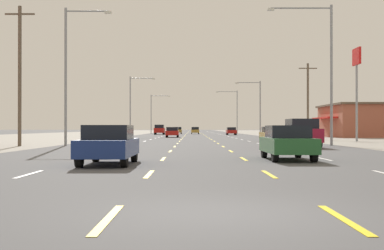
# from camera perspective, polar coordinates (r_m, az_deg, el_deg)

# --- Properties ---
(ground_plane) EXTENTS (572.00, 572.00, 0.00)m
(ground_plane) POSITION_cam_1_polar(r_m,az_deg,el_deg) (74.32, 0.27, -1.35)
(ground_plane) COLOR #4C4C4F
(lot_apron_left) EXTENTS (28.00, 440.00, 0.01)m
(lot_apron_left) POSITION_cam_1_polar(r_m,az_deg,el_deg) (78.18, -18.19, -1.28)
(lot_apron_left) COLOR gray
(lot_apron_left) RESTS_ON ground
(lot_apron_right) EXTENTS (28.00, 440.00, 0.01)m
(lot_apron_right) POSITION_cam_1_polar(r_m,az_deg,el_deg) (78.49, 18.66, -1.28)
(lot_apron_right) COLOR gray
(lot_apron_right) RESTS_ON ground
(lane_markings) EXTENTS (10.64, 227.60, 0.01)m
(lane_markings) POSITION_cam_1_polar(r_m,az_deg,el_deg) (112.82, 0.14, -0.99)
(lane_markings) COLOR white
(lane_markings) RESTS_ON ground
(sedan_inner_left_nearest) EXTENTS (1.80, 4.50, 1.46)m
(sedan_inner_left_nearest) POSITION_cam_1_polar(r_m,az_deg,el_deg) (19.69, -9.13, -2.06)
(sedan_inner_left_nearest) COLOR navy
(sedan_inner_left_nearest) RESTS_ON ground
(sedan_inner_right_near) EXTENTS (1.80, 4.50, 1.46)m
(sedan_inner_right_near) POSITION_cam_1_polar(r_m,az_deg,el_deg) (22.57, 10.20, -1.84)
(sedan_inner_right_near) COLOR #235B2D
(sedan_inner_right_near) RESTS_ON ground
(suv_far_right_mid) EXTENTS (1.98, 4.90, 1.98)m
(suv_far_right_mid) POSITION_cam_1_polar(r_m,az_deg,el_deg) (37.31, 11.68, -0.81)
(suv_far_right_mid) COLOR maroon
(suv_far_right_mid) RESTS_ON ground
(sedan_far_right_midfar) EXTENTS (1.80, 4.50, 1.46)m
(sedan_far_right_midfar) POSITION_cam_1_polar(r_m,az_deg,el_deg) (50.73, 8.50, -0.98)
(sedan_far_right_midfar) COLOR #B28C33
(sedan_far_right_midfar) RESTS_ON ground
(sedan_inner_left_far) EXTENTS (1.80, 4.50, 1.46)m
(sedan_inner_left_far) POSITION_cam_1_polar(r_m,az_deg,el_deg) (74.77, -2.26, -0.77)
(sedan_inner_left_far) COLOR red
(sedan_inner_left_far) RESTS_ON ground
(sedan_far_right_farther) EXTENTS (1.80, 4.50, 1.46)m
(sedan_far_right_farther) POSITION_cam_1_polar(r_m,az_deg,el_deg) (99.72, 4.17, -0.65)
(sedan_far_right_farther) COLOR red
(sedan_far_right_farther) RESTS_ON ground
(suv_far_left_farthest) EXTENTS (1.98, 4.90, 1.98)m
(suv_far_left_farthest) POSITION_cam_1_polar(r_m,az_deg,el_deg) (105.85, -3.66, -0.48)
(suv_far_left_farthest) COLOR red
(suv_far_left_farthest) RESTS_ON ground
(hatchback_center_turn_distant_a) EXTENTS (1.72, 3.90, 1.54)m
(hatchback_center_turn_distant_a) POSITION_cam_1_polar(r_m,az_deg,el_deg) (114.87, 0.23, -0.59)
(hatchback_center_turn_distant_a) COLOR #B28C33
(hatchback_center_turn_distant_a) RESTS_ON ground
(hatchback_inner_left_distant_b) EXTENTS (1.72, 3.90, 1.54)m
(hatchback_inner_left_distant_b) POSITION_cam_1_polar(r_m,az_deg,el_deg) (118.43, -1.65, -0.58)
(hatchback_inner_left_distant_b) COLOR #B28C33
(hatchback_inner_left_distant_b) RESTS_ON ground
(storefront_right_row_2) EXTENTS (13.10, 14.48, 4.81)m
(storefront_right_row_2) POSITION_cam_1_polar(r_m,az_deg,el_deg) (81.33, 18.41, 0.46)
(storefront_right_row_2) COLOR #A35642
(storefront_right_row_2) RESTS_ON ground
(pole_sign_right_row_1) EXTENTS (0.24, 2.17, 9.34)m
(pole_sign_right_row_1) POSITION_cam_1_polar(r_m,az_deg,el_deg) (55.30, 17.33, 5.68)
(pole_sign_right_row_1) COLOR gray
(pole_sign_right_row_1) RESTS_ON ground
(streetlight_left_row_0) EXTENTS (3.60, 0.26, 10.53)m
(streetlight_left_row_0) POSITION_cam_1_polar(r_m,az_deg,el_deg) (41.34, -13.24, 6.12)
(streetlight_left_row_0) COLOR gray
(streetlight_left_row_0) RESTS_ON ground
(streetlight_right_row_0) EXTENTS (5.00, 0.26, 10.76)m
(streetlight_right_row_0) POSITION_cam_1_polar(r_m,az_deg,el_deg) (41.56, 14.10, 6.49)
(streetlight_right_row_0) COLOR gray
(streetlight_right_row_0) RESTS_ON ground
(streetlight_left_row_1) EXTENTS (3.99, 0.26, 9.36)m
(streetlight_left_row_1) POSITION_cam_1_polar(r_m,az_deg,el_deg) (82.44, -6.56, 2.53)
(streetlight_left_row_1) COLOR gray
(streetlight_left_row_1) RESTS_ON ground
(streetlight_right_row_1) EXTENTS (4.01, 0.26, 8.68)m
(streetlight_right_row_1) POSITION_cam_1_polar(r_m,az_deg,el_deg) (82.54, 7.00, 2.28)
(streetlight_right_row_1) COLOR gray
(streetlight_right_row_1) RESTS_ON ground
(streetlight_left_row_2) EXTENTS (4.59, 0.26, 9.17)m
(streetlight_left_row_2) POSITION_cam_1_polar(r_m,az_deg,el_deg) (124.04, -4.34, 1.56)
(streetlight_left_row_2) COLOR gray
(streetlight_left_row_2) RESTS_ON ground
(streetlight_right_row_2) EXTENTS (5.13, 0.26, 10.14)m
(streetlight_right_row_2) POSITION_cam_1_polar(r_m,az_deg,el_deg) (124.13, 4.55, 1.82)
(streetlight_right_row_2) COLOR gray
(streetlight_right_row_2) RESTS_ON ground
(utility_pole_left_row_0) EXTENTS (2.20, 0.26, 10.39)m
(utility_pole_left_row_0) POSITION_cam_1_polar(r_m,az_deg,el_deg) (41.06, -18.31, 5.35)
(utility_pole_left_row_0) COLOR brown
(utility_pole_left_row_0) RESTS_ON ground
(utility_pole_right_row_1) EXTENTS (2.20, 0.26, 9.14)m
(utility_pole_right_row_1) POSITION_cam_1_polar(r_m,az_deg,el_deg) (64.86, 12.36, 2.71)
(utility_pole_right_row_1) COLOR brown
(utility_pole_right_row_1) RESTS_ON ground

